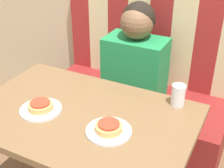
# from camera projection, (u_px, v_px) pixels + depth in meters

# --- Properties ---
(booth_seat) EXTENTS (1.25, 0.56, 0.48)m
(booth_seat) POSITION_uv_depth(u_px,v_px,m) (133.00, 122.00, 2.25)
(booth_seat) COLOR maroon
(booth_seat) RESTS_ON ground_plane
(booth_backrest) EXTENTS (1.25, 0.07, 0.70)m
(booth_backrest) POSITION_uv_depth(u_px,v_px,m) (150.00, 34.00, 2.15)
(booth_backrest) COLOR maroon
(booth_backrest) RESTS_ON booth_seat
(dining_table) EXTENTS (1.08, 0.71, 0.73)m
(dining_table) POSITION_uv_depth(u_px,v_px,m) (82.00, 129.00, 1.54)
(dining_table) COLOR brown
(dining_table) RESTS_ON ground_plane
(person) EXTENTS (0.39, 0.25, 0.63)m
(person) POSITION_uv_depth(u_px,v_px,m) (136.00, 53.00, 1.99)
(person) COLOR #1E8447
(person) RESTS_ON booth_seat
(plate_left) EXTENTS (0.20, 0.20, 0.01)m
(plate_left) POSITION_uv_depth(u_px,v_px,m) (41.00, 110.00, 1.51)
(plate_left) COLOR white
(plate_left) RESTS_ON dining_table
(plate_right) EXTENTS (0.20, 0.20, 0.01)m
(plate_right) POSITION_uv_depth(u_px,v_px,m) (109.00, 131.00, 1.37)
(plate_right) COLOR white
(plate_right) RESTS_ON dining_table
(pizza_left) EXTENTS (0.12, 0.12, 0.04)m
(pizza_left) POSITION_uv_depth(u_px,v_px,m) (40.00, 106.00, 1.50)
(pizza_left) COLOR tan
(pizza_left) RESTS_ON plate_left
(pizza_right) EXTENTS (0.12, 0.12, 0.04)m
(pizza_right) POSITION_uv_depth(u_px,v_px,m) (109.00, 127.00, 1.35)
(pizza_right) COLOR tan
(pizza_right) RESTS_ON plate_right
(drinking_cup) EXTENTS (0.07, 0.07, 0.11)m
(drinking_cup) POSITION_uv_depth(u_px,v_px,m) (178.00, 95.00, 1.53)
(drinking_cup) COLOR silver
(drinking_cup) RESTS_ON dining_table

